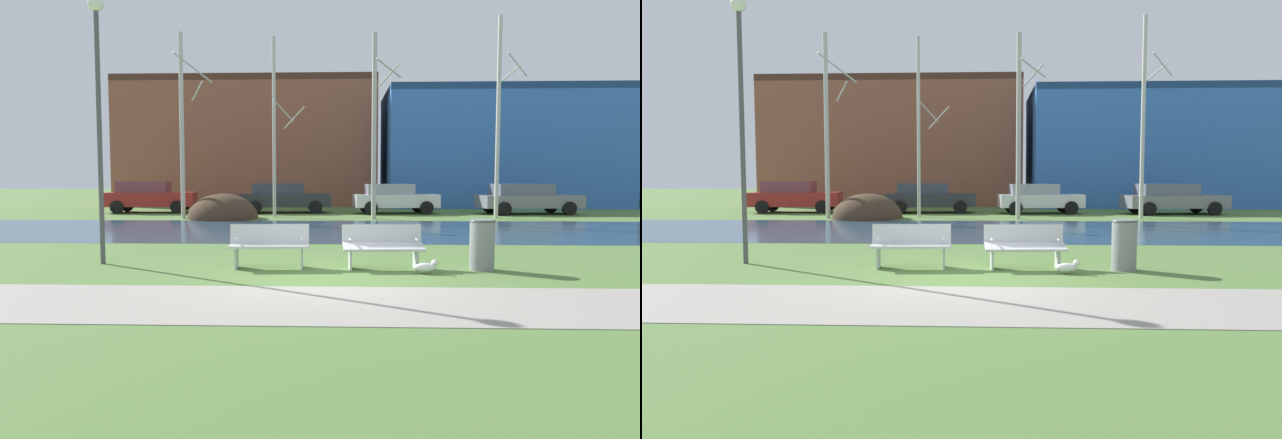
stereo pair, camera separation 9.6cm
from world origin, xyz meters
The scene contains 19 objects.
ground_plane centered at (0.00, 10.00, 0.00)m, with size 120.00×120.00×0.00m, color #517538.
paved_path_strip centered at (0.00, -1.98, 0.01)m, with size 60.00×2.53×0.01m, color gray.
river_band centered at (0.00, 9.29, 0.00)m, with size 80.00×8.06×0.01m, color #33516B.
soil_mound centered at (-4.82, 14.42, 0.00)m, with size 3.02×3.16×2.16m, color #423021.
bench_left centered at (-1.14, 1.25, 0.47)m, with size 1.64×0.67×0.87m.
bench_right centered at (1.13, 1.25, 0.47)m, with size 1.64×0.67×0.87m.
trash_bin centered at (3.06, 1.14, 0.52)m, with size 0.51×0.51×1.00m.
seagull centered at (1.91, 0.65, 0.13)m, with size 0.48×0.18×0.27m.
streetlamp centered at (-4.71, 1.65, 3.66)m, with size 0.32×0.32×5.51m.
birch_far_left centered at (-6.55, 14.51, 4.07)m, with size 1.48×2.35×7.95m.
birch_left centered at (-2.68, 15.55, 4.01)m, with size 1.47×2.28×7.97m.
birch_center_left centered at (1.69, 14.32, 4.00)m, with size 1.22×2.12×7.80m.
birch_center centered at (7.04, 15.00, 4.40)m, with size 1.26×2.08×8.63m.
parked_van_nearest_red centered at (-9.38, 18.38, 0.82)m, with size 4.54×2.43×1.57m.
parked_sedan_second_dark centered at (-2.60, 18.43, 0.78)m, with size 4.61×2.31×1.47m.
parked_hatch_third_white centered at (2.85, 18.02, 0.76)m, with size 4.19×2.26×1.44m.
parked_wagon_fourth_grey centered at (9.19, 17.80, 0.77)m, with size 4.89×2.48×1.46m.
building_brick_low centered at (-5.57, 27.38, 3.94)m, with size 15.99×6.99×7.88m.
building_blue_store centered at (9.83, 26.30, 3.50)m, with size 13.64×8.67×6.99m.
Camera 2 is at (0.41, -10.15, 1.85)m, focal length 32.24 mm.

